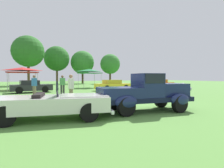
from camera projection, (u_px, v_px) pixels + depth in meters
ground_plane at (142, 109)px, 8.51m from camera, size 120.00×120.00×0.00m
feature_pickup_truck at (145, 92)px, 7.91m from camera, size 4.41×2.37×1.70m
neighbor_convertible at (54, 103)px, 6.48m from camera, size 4.55×2.64×1.40m
show_car_charcoal at (31, 87)px, 17.44m from camera, size 3.94×2.03×1.22m
show_car_yellow at (113, 85)px, 20.12m from camera, size 4.11×1.81×1.22m
show_car_orange at (160, 84)px, 24.08m from camera, size 4.24×2.17×1.22m
spectator_near_truck at (62, 84)px, 14.89m from camera, size 0.42×0.27×1.69m
spectator_between_cars at (34, 85)px, 13.57m from camera, size 0.38×0.46×1.69m
spectator_far_side at (71, 88)px, 10.28m from camera, size 0.26×0.41×1.69m
canopy_tent_left_field at (23, 70)px, 21.18m from camera, size 3.38×3.38×2.71m
canopy_tent_center_field at (89, 71)px, 25.19m from camera, size 2.83×2.83×2.71m
treeline_mid_left at (28, 52)px, 32.30m from camera, size 5.71×5.71×9.10m
treeline_center at (57, 59)px, 39.28m from camera, size 5.53×5.53×8.41m
treeline_mid_right at (82, 62)px, 41.99m from camera, size 5.53×5.53×7.79m
treeline_far_right at (110, 64)px, 41.05m from camera, size 4.63×4.63×6.90m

